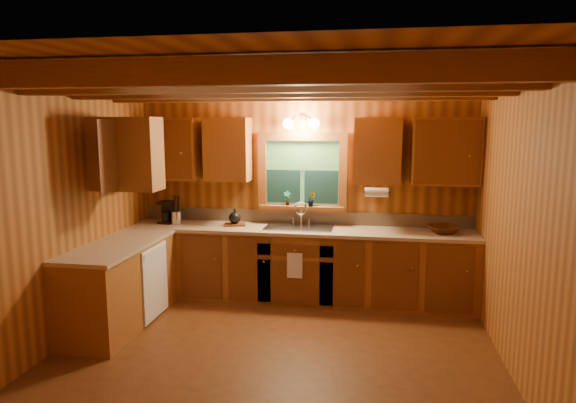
# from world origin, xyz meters

# --- Properties ---
(room) EXTENTS (4.20, 4.20, 4.20)m
(room) POSITION_xyz_m (0.00, 0.00, 1.30)
(room) COLOR #5D3316
(room) RESTS_ON ground
(ceiling_beams) EXTENTS (4.20, 2.54, 0.18)m
(ceiling_beams) POSITION_xyz_m (0.00, 0.00, 2.49)
(ceiling_beams) COLOR brown
(ceiling_beams) RESTS_ON room
(base_cabinets) EXTENTS (4.20, 2.22, 0.86)m
(base_cabinets) POSITION_xyz_m (-0.49, 1.28, 0.43)
(base_cabinets) COLOR brown
(base_cabinets) RESTS_ON ground
(countertop) EXTENTS (4.20, 2.24, 0.04)m
(countertop) POSITION_xyz_m (-0.48, 1.29, 0.88)
(countertop) COLOR tan
(countertop) RESTS_ON base_cabinets
(backsplash) EXTENTS (4.20, 0.02, 0.16)m
(backsplash) POSITION_xyz_m (0.00, 1.89, 0.98)
(backsplash) COLOR tan
(backsplash) RESTS_ON room
(dishwasher_panel) EXTENTS (0.02, 0.60, 0.80)m
(dishwasher_panel) POSITION_xyz_m (-1.47, 0.68, 0.43)
(dishwasher_panel) COLOR white
(dishwasher_panel) RESTS_ON base_cabinets
(upper_cabinets) EXTENTS (4.19, 1.77, 0.78)m
(upper_cabinets) POSITION_xyz_m (-0.56, 1.42, 1.84)
(upper_cabinets) COLOR brown
(upper_cabinets) RESTS_ON room
(window) EXTENTS (1.12, 0.08, 1.00)m
(window) POSITION_xyz_m (0.00, 1.87, 1.53)
(window) COLOR brown
(window) RESTS_ON room
(window_sill) EXTENTS (1.06, 0.14, 0.04)m
(window_sill) POSITION_xyz_m (0.00, 1.82, 1.12)
(window_sill) COLOR brown
(window_sill) RESTS_ON room
(wall_sconce) EXTENTS (0.45, 0.21, 0.17)m
(wall_sconce) POSITION_xyz_m (0.00, 1.75, 2.16)
(wall_sconce) COLOR black
(wall_sconce) RESTS_ON room
(paper_towel_roll) EXTENTS (0.27, 0.11, 0.11)m
(paper_towel_roll) POSITION_xyz_m (0.92, 1.53, 1.37)
(paper_towel_roll) COLOR white
(paper_towel_roll) RESTS_ON upper_cabinets
(dish_towel) EXTENTS (0.18, 0.01, 0.30)m
(dish_towel) POSITION_xyz_m (0.00, 1.26, 0.52)
(dish_towel) COLOR white
(dish_towel) RESTS_ON base_cabinets
(sink) EXTENTS (0.82, 0.48, 0.43)m
(sink) POSITION_xyz_m (0.00, 1.60, 0.86)
(sink) COLOR silver
(sink) RESTS_ON countertop
(coffee_maker) EXTENTS (0.16, 0.20, 0.28)m
(coffee_maker) POSITION_xyz_m (-1.72, 1.64, 1.04)
(coffee_maker) COLOR black
(coffee_maker) RESTS_ON countertop
(utensil_crock) EXTENTS (0.13, 0.13, 0.37)m
(utensil_crock) POSITION_xyz_m (-1.56, 1.57, 0.99)
(utensil_crock) COLOR silver
(utensil_crock) RESTS_ON countertop
(cutting_board) EXTENTS (0.30, 0.25, 0.02)m
(cutting_board) POSITION_xyz_m (-0.81, 1.61, 0.91)
(cutting_board) COLOR brown
(cutting_board) RESTS_ON countertop
(teakettle) EXTENTS (0.15, 0.15, 0.19)m
(teakettle) POSITION_xyz_m (-0.81, 1.61, 1.00)
(teakettle) COLOR black
(teakettle) RESTS_ON cutting_board
(wicker_basket) EXTENTS (0.44, 0.44, 0.09)m
(wicker_basket) POSITION_xyz_m (1.70, 1.60, 0.94)
(wicker_basket) COLOR #48230C
(wicker_basket) RESTS_ON countertop
(potted_plant_left) EXTENTS (0.10, 0.07, 0.18)m
(potted_plant_left) POSITION_xyz_m (-0.18, 1.80, 1.23)
(potted_plant_left) COLOR brown
(potted_plant_left) RESTS_ON window_sill
(potted_plant_right) EXTENTS (0.11, 0.09, 0.18)m
(potted_plant_right) POSITION_xyz_m (0.13, 1.78, 1.23)
(potted_plant_right) COLOR brown
(potted_plant_right) RESTS_ON window_sill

